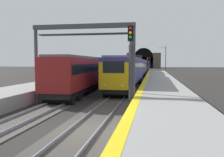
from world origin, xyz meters
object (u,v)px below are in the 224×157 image
railway_signal_near (131,61)px  railway_signal_mid (147,64)px  catenary_mast_near (165,59)px  railway_signal_far (150,62)px  train_adjacent_platform (114,68)px  train_main_approaching (140,67)px  overhead_signal_gantry (83,44)px

railway_signal_near → railway_signal_mid: railway_signal_near is taller
railway_signal_near → railway_signal_mid: bearing=-180.0°
railway_signal_mid → catenary_mast_near: 8.81m
railway_signal_mid → railway_signal_far: 43.97m
train_adjacent_platform → railway_signal_mid: bearing=-19.3°
train_main_approaching → railway_signal_near: bearing=3.3°
train_adjacent_platform → railway_signal_far: railway_signal_far is taller
railway_signal_near → railway_signal_far: size_ratio=1.06×
railway_signal_mid → overhead_signal_gantry: (-45.70, 3.93, 1.91)m
train_main_approaching → overhead_signal_gantry: bearing=-1.9°
railway_signal_far → catenary_mast_near: bearing=7.8°
railway_signal_far → catenary_mast_near: size_ratio=0.68×
train_main_approaching → railway_signal_near: (-44.48, -1.77, 1.22)m
railway_signal_near → railway_signal_far: bearing=-180.0°
train_adjacent_platform → catenary_mast_near: size_ratio=6.91×
railway_signal_far → overhead_signal_gantry: 89.77m
catenary_mast_near → overhead_signal_gantry: bearing=170.3°
train_adjacent_platform → train_main_approaching: bearing=-16.6°
train_main_approaching → railway_signal_mid: train_main_approaching is taller
railway_signal_near → railway_signal_mid: (47.40, 0.00, -0.59)m
railway_signal_near → railway_signal_mid: 47.40m
train_main_approaching → train_adjacent_platform: 16.08m
overhead_signal_gantry → train_adjacent_platform: bearing=4.5°
train_main_approaching → catenary_mast_near: size_ratio=9.68×
railway_signal_near → train_main_approaching: bearing=-177.7°
train_main_approaching → train_adjacent_platform: size_ratio=1.40×
railway_signal_far → overhead_signal_gantry: (-89.67, 3.93, 1.50)m
railway_signal_mid → train_main_approaching: bearing=-31.2°
train_adjacent_platform → railway_signal_far: (62.37, -6.10, 1.05)m
railway_signal_far → overhead_signal_gantry: bearing=-2.5°
train_adjacent_platform → overhead_signal_gantry: overhead_signal_gantry is taller
overhead_signal_gantry → railway_signal_mid: bearing=-4.9°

